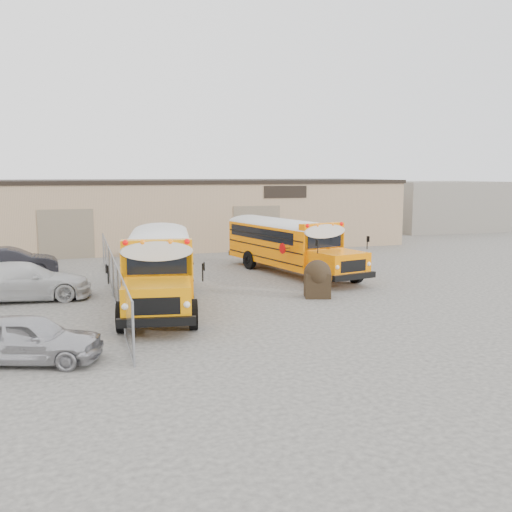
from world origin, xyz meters
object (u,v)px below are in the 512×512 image
object	(u,v)px
tarp_bundle	(317,278)
car_white	(24,281)
car_silver	(28,339)
school_bus_right	(234,232)
car_dark	(11,262)
school_bus_left	(161,243)

from	to	relation	value
tarp_bundle	car_white	size ratio (longest dim) A/B	0.30
tarp_bundle	car_silver	xyz separation A→B (m)	(-10.83, -5.35, -0.13)
school_bus_right	car_dark	bearing A→B (deg)	-167.85
school_bus_right	car_silver	world-z (taller)	school_bus_right
car_dark	school_bus_right	bearing A→B (deg)	-80.40
car_white	tarp_bundle	bearing A→B (deg)	-101.25
tarp_bundle	car_dark	world-z (taller)	tarp_bundle
school_bus_right	car_silver	xyz separation A→B (m)	(-10.35, -16.97, -0.96)
car_white	car_dark	size ratio (longest dim) A/B	1.19
school_bus_right	tarp_bundle	distance (m)	11.66
school_bus_left	car_white	bearing A→B (deg)	-148.64
car_silver	car_dark	xyz separation A→B (m)	(-1.87, 14.34, 0.06)
school_bus_left	car_dark	size ratio (longest dim) A/B	2.30
tarp_bundle	car_dark	xyz separation A→B (m)	(-12.69, 8.99, -0.07)
school_bus_right	tarp_bundle	xyz separation A→B (m)	(0.48, -11.62, -0.83)
car_white	car_dark	xyz separation A→B (m)	(-1.06, 5.90, -0.04)
school_bus_left	car_silver	bearing A→B (deg)	-113.65
car_dark	car_white	bearing A→B (deg)	-172.38
school_bus_left	car_white	xyz separation A→B (m)	(-6.15, -3.75, -0.92)
car_silver	tarp_bundle	bearing A→B (deg)	-45.13
tarp_bundle	school_bus_right	bearing A→B (deg)	92.34
school_bus_left	car_dark	bearing A→B (deg)	163.37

